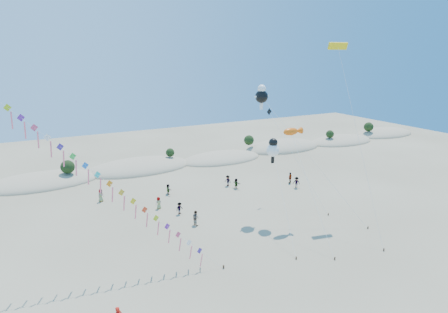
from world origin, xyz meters
TOP-DOWN VIEW (x-y plane):
  - dune_ridge at (1.06, 45.14)m, footprint 145.30×11.49m
  - kite_train at (-13.30, 14.74)m, footprint 22.41×10.53m
  - fish_kite at (10.75, 15.24)m, footprint 2.95×10.33m
  - cartoon_kite_low at (8.78, 16.30)m, footprint 3.87×9.84m
  - cartoon_kite_high at (9.26, 19.77)m, footprint 9.35×11.77m
  - parafoil_kite at (17.51, 15.93)m, footprint 3.93×12.29m
  - dark_kite at (13.86, 20.74)m, footprint 3.63×9.71m
  - beachgoers at (5.81, 26.54)m, footprint 29.29×14.02m

SIDE VIEW (x-z plane):
  - dune_ridge at x=1.06m, z-range -2.67..2.90m
  - beachgoers at x=5.81m, z-range -0.07..1.78m
  - dark_kite at x=13.86m, z-range 2.39..15.18m
  - cartoon_kite_low at x=8.78m, z-range 3.92..14.33m
  - kite_train at x=-13.30m, z-range 0.46..21.86m
  - fish_kite at x=10.75m, z-range 5.34..17.01m
  - cartoon_kite_high at x=9.26m, z-range 6.88..23.25m
  - parafoil_kite at x=17.51m, z-range 9.88..31.22m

